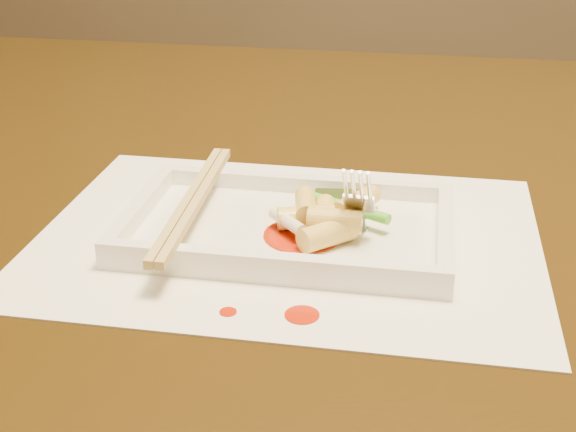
% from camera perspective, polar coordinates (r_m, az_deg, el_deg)
% --- Properties ---
extents(table, '(1.40, 0.90, 0.75)m').
position_cam_1_polar(table, '(0.84, 7.08, -2.67)').
color(table, black).
rests_on(table, ground).
extents(placemat, '(0.40, 0.30, 0.00)m').
position_cam_1_polar(placemat, '(0.65, 0.00, -1.50)').
color(placemat, white).
rests_on(placemat, table).
extents(sauce_splatter_a, '(0.02, 0.02, 0.00)m').
position_cam_1_polar(sauce_splatter_a, '(0.54, 1.00, -7.04)').
color(sauce_splatter_a, '#B51E05').
rests_on(sauce_splatter_a, placemat).
extents(sauce_splatter_b, '(0.01, 0.01, 0.00)m').
position_cam_1_polar(sauce_splatter_b, '(0.55, -4.29, -6.81)').
color(sauce_splatter_b, '#B51E05').
rests_on(sauce_splatter_b, placemat).
extents(plate_base, '(0.26, 0.16, 0.01)m').
position_cam_1_polar(plate_base, '(0.64, 0.00, -1.12)').
color(plate_base, white).
rests_on(plate_base, placemat).
extents(plate_rim_far, '(0.26, 0.01, 0.01)m').
position_cam_1_polar(plate_rim_far, '(0.71, 1.05, 2.31)').
color(plate_rim_far, white).
rests_on(plate_rim_far, plate_base).
extents(plate_rim_near, '(0.26, 0.01, 0.01)m').
position_cam_1_polar(plate_rim_near, '(0.58, -1.29, -3.38)').
color(plate_rim_near, white).
rests_on(plate_rim_near, plate_base).
extents(plate_rim_left, '(0.01, 0.14, 0.01)m').
position_cam_1_polar(plate_rim_left, '(0.67, -10.49, 0.56)').
color(plate_rim_left, white).
rests_on(plate_rim_left, plate_base).
extents(plate_rim_right, '(0.01, 0.14, 0.01)m').
position_cam_1_polar(plate_rim_right, '(0.63, 11.13, -1.09)').
color(plate_rim_right, white).
rests_on(plate_rim_right, plate_base).
extents(veg_piece, '(0.04, 0.03, 0.01)m').
position_cam_1_polar(veg_piece, '(0.67, 3.54, 1.02)').
color(veg_piece, black).
rests_on(veg_piece, plate_base).
extents(scallion_white, '(0.03, 0.04, 0.01)m').
position_cam_1_polar(scallion_white, '(0.63, -0.04, -0.39)').
color(scallion_white, '#EAEACC').
rests_on(scallion_white, plate_base).
extents(scallion_green, '(0.08, 0.05, 0.01)m').
position_cam_1_polar(scallion_green, '(0.65, 3.96, 0.71)').
color(scallion_green, '#3DA11A').
rests_on(scallion_green, plate_base).
extents(chopstick_a, '(0.01, 0.22, 0.01)m').
position_cam_1_polar(chopstick_a, '(0.65, -7.10, 1.13)').
color(chopstick_a, tan).
rests_on(chopstick_a, plate_rim_near).
extents(chopstick_b, '(0.01, 0.22, 0.01)m').
position_cam_1_polar(chopstick_b, '(0.65, -6.42, 1.08)').
color(chopstick_b, tan).
rests_on(chopstick_b, plate_rim_near).
extents(fork, '(0.09, 0.10, 0.14)m').
position_cam_1_polar(fork, '(0.62, 6.67, 5.54)').
color(fork, silver).
rests_on(fork, plate_base).
extents(sauce_blob_0, '(0.06, 0.06, 0.00)m').
position_cam_1_polar(sauce_blob_0, '(0.63, 1.03, -1.38)').
color(sauce_blob_0, '#B51E05').
rests_on(sauce_blob_0, plate_base).
extents(rice_cake_0, '(0.05, 0.03, 0.02)m').
position_cam_1_polar(rice_cake_0, '(0.64, 1.29, -0.10)').
color(rice_cake_0, '#ECD76E').
rests_on(rice_cake_0, plate_base).
extents(rice_cake_1, '(0.05, 0.05, 0.02)m').
position_cam_1_polar(rice_cake_1, '(0.61, 2.82, -1.31)').
color(rice_cake_1, '#ECD76E').
rests_on(rice_cake_1, plate_base).
extents(rice_cake_2, '(0.04, 0.02, 0.02)m').
position_cam_1_polar(rice_cake_2, '(0.62, 3.35, -0.34)').
color(rice_cake_2, '#ECD76E').
rests_on(rice_cake_2, plate_base).
extents(rice_cake_3, '(0.04, 0.05, 0.02)m').
position_cam_1_polar(rice_cake_3, '(0.66, 4.86, 0.93)').
color(rice_cake_3, '#ECD76E').
rests_on(rice_cake_3, plate_base).
extents(rice_cake_4, '(0.02, 0.05, 0.02)m').
position_cam_1_polar(rice_cake_4, '(0.64, 2.68, -0.01)').
color(rice_cake_4, '#ECD76E').
rests_on(rice_cake_4, plate_base).
extents(rice_cake_5, '(0.02, 0.04, 0.02)m').
position_cam_1_polar(rice_cake_5, '(0.64, 1.26, 0.78)').
color(rice_cake_5, '#ECD76E').
rests_on(rice_cake_5, plate_base).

